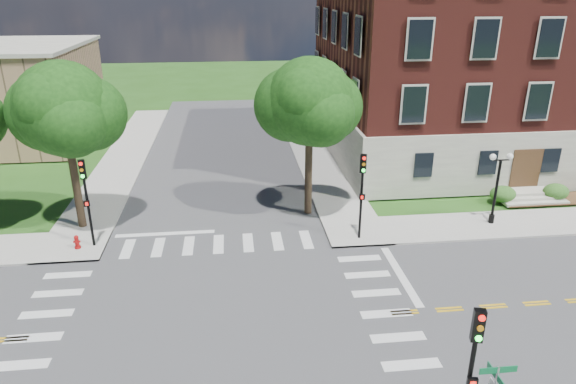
{
  "coord_description": "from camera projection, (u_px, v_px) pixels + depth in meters",
  "views": [
    {
      "loc": [
        0.97,
        -17.75,
        12.99
      ],
      "look_at": [
        3.7,
        6.43,
        3.2
      ],
      "focal_mm": 32.0,
      "sensor_mm": 36.0,
      "label": 1
    }
  ],
  "objects": [
    {
      "name": "ground",
      "position": [
        216.0,
        326.0,
        21.11
      ],
      "size": [
        160.0,
        160.0,
        0.0
      ],
      "primitive_type": "plane",
      "color": "#244D15",
      "rests_on": "ground"
    },
    {
      "name": "road_ew",
      "position": [
        216.0,
        325.0,
        21.11
      ],
      "size": [
        90.0,
        12.0,
        0.01
      ],
      "primitive_type": "cube",
      "color": "#3D3D3F",
      "rests_on": "ground"
    },
    {
      "name": "road_ns",
      "position": [
        216.0,
        325.0,
        21.11
      ],
      "size": [
        12.0,
        90.0,
        0.01
      ],
      "primitive_type": "cube",
      "color": "#3D3D3F",
      "rests_on": "ground"
    },
    {
      "name": "sidewalk_ne",
      "position": [
        435.0,
        180.0,
        36.86
      ],
      "size": [
        34.0,
        34.0,
        0.12
      ],
      "color": "#9E9B93",
      "rests_on": "ground"
    },
    {
      "name": "crosswalk_east",
      "position": [
        386.0,
        314.0,
        21.86
      ],
      "size": [
        2.2,
        10.2,
        0.02
      ],
      "primitive_type": null,
      "color": "silver",
      "rests_on": "ground"
    },
    {
      "name": "stop_bar_east",
      "position": [
        401.0,
        275.0,
        24.79
      ],
      "size": [
        0.4,
        5.5,
        0.0
      ],
      "primitive_type": "cube",
      "color": "silver",
      "rests_on": "ground"
    },
    {
      "name": "main_building",
      "position": [
        519.0,
        49.0,
        40.78
      ],
      "size": [
        30.6,
        22.4,
        16.5
      ],
      "color": "#9E9B8B",
      "rests_on": "ground"
    },
    {
      "name": "tree_c",
      "position": [
        64.0,
        109.0,
        27.1
      ],
      "size": [
        5.08,
        5.08,
        9.39
      ],
      "color": "black",
      "rests_on": "ground"
    },
    {
      "name": "tree_d",
      "position": [
        310.0,
        102.0,
        28.88
      ],
      "size": [
        5.02,
        5.02,
        9.33
      ],
      "color": "black",
      "rests_on": "ground"
    },
    {
      "name": "traffic_signal_se",
      "position": [
        472.0,
        362.0,
        14.38
      ],
      "size": [
        0.36,
        0.42,
        4.8
      ],
      "color": "black",
      "rests_on": "ground"
    },
    {
      "name": "traffic_signal_ne",
      "position": [
        362.0,
        186.0,
        27.09
      ],
      "size": [
        0.38,
        0.46,
        4.8
      ],
      "color": "black",
      "rests_on": "ground"
    },
    {
      "name": "traffic_signal_nw",
      "position": [
        86.0,
        192.0,
        26.26
      ],
      "size": [
        0.38,
        0.44,
        4.8
      ],
      "color": "black",
      "rests_on": "ground"
    },
    {
      "name": "twin_lamp_west",
      "position": [
        497.0,
        184.0,
        29.14
      ],
      "size": [
        1.36,
        0.36,
        4.23
      ],
      "color": "black",
      "rests_on": "ground"
    },
    {
      "name": "fire_hydrant",
      "position": [
        77.0,
        242.0,
        26.97
      ],
      "size": [
        0.35,
        0.35,
        0.75
      ],
      "color": "#930B0B",
      "rests_on": "ground"
    }
  ]
}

